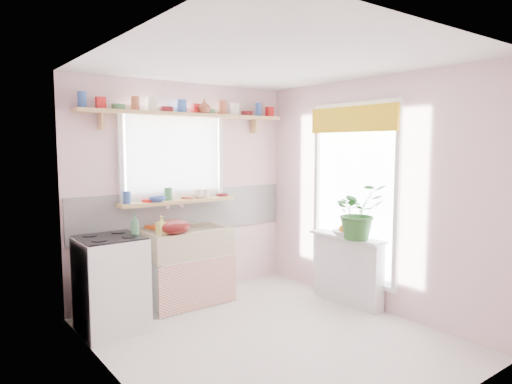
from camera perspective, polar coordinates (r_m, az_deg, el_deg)
room at (r=5.18m, az=1.43°, el=1.36°), size 3.20×3.20×3.20m
sink_unit at (r=5.25m, az=-8.64°, el=-9.05°), size 0.95×0.65×1.11m
cooker at (r=4.66m, az=-17.68°, el=-10.83°), size 0.58×0.58×0.93m
radiator_ledge at (r=5.31m, az=11.41°, el=-9.33°), size 0.22×0.95×0.78m
windowsill at (r=5.28m, az=-9.72°, el=-1.15°), size 1.40×0.22×0.04m
pine_shelf at (r=5.31m, az=-8.40°, el=9.50°), size 2.52×0.24×0.04m
shelf_crockery at (r=5.32m, az=-8.42°, el=10.31°), size 2.47×0.11×0.12m
sill_crockery at (r=5.25m, az=-10.22°, el=-0.39°), size 1.35×0.11×0.12m
dish_tray at (r=5.27m, az=-11.25°, el=-4.18°), size 0.44×0.38×0.04m
colander at (r=4.88m, az=-10.12°, el=-4.27°), size 0.41×0.41×0.15m
jade_plant at (r=4.97m, az=12.66°, el=-2.40°), size 0.65×0.61×0.60m
fruit_bowl at (r=5.11m, az=11.31°, el=-5.14°), size 0.31×0.31×0.07m
herb_pot at (r=5.21m, az=11.89°, el=-4.20°), size 0.13×0.11×0.20m
soap_bottle_sink at (r=4.83m, az=-11.72°, el=-4.11°), size 0.10×0.10×0.20m
sill_cup at (r=5.39m, az=-7.21°, el=-0.27°), size 0.13×0.13×0.09m
sill_bowl at (r=5.10m, az=-12.22°, el=-0.90°), size 0.20×0.20×0.06m
shelf_vase at (r=5.35m, az=-6.49°, el=10.57°), size 0.19×0.19×0.16m
cooker_bottle at (r=4.53m, az=-14.90°, el=-3.95°), size 0.08×0.08×0.21m
fruit at (r=5.11m, az=11.31°, el=-4.46°), size 0.20×0.14×0.10m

